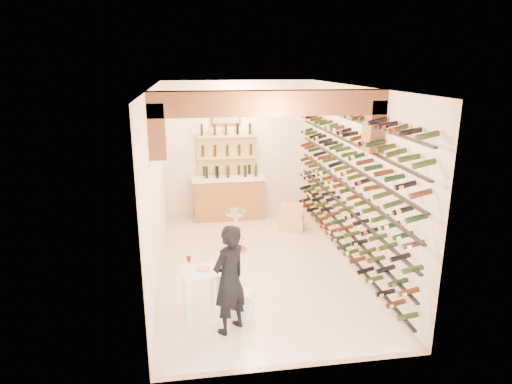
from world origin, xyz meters
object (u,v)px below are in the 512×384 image
at_px(white_stool, 242,303).
at_px(person, 229,279).
at_px(crate_lower, 292,223).
at_px(tasting_table, 200,279).
at_px(chrome_barstool, 236,228).
at_px(back_counter, 228,197).
at_px(wine_rack, 342,180).

bearing_deg(white_stool, person, -121.98).
relative_size(white_stool, crate_lower, 0.74).
height_order(tasting_table, chrome_barstool, tasting_table).
bearing_deg(person, back_counter, -135.53).
bearing_deg(tasting_table, chrome_barstool, 61.94).
distance_m(back_counter, person, 4.73).
height_order(wine_rack, person, wine_rack).
distance_m(wine_rack, crate_lower, 2.22).
height_order(chrome_barstool, crate_lower, chrome_barstool).
bearing_deg(wine_rack, crate_lower, 107.55).
distance_m(tasting_table, chrome_barstool, 2.49).
height_order(tasting_table, white_stool, tasting_table).
xyz_separation_m(wine_rack, white_stool, (-2.04, -1.71, -1.35)).
bearing_deg(white_stool, wine_rack, 39.91).
relative_size(tasting_table, person, 0.59).
distance_m(back_counter, white_stool, 4.37).
height_order(person, chrome_barstool, person).
relative_size(tasting_table, chrome_barstool, 1.10).
bearing_deg(chrome_barstool, person, -98.09).
xyz_separation_m(wine_rack, person, (-2.26, -2.06, -0.77)).
relative_size(wine_rack, crate_lower, 10.82).
distance_m(wine_rack, back_counter, 3.38).
height_order(wine_rack, tasting_table, wine_rack).
height_order(person, crate_lower, person).
bearing_deg(back_counter, person, -95.19).
height_order(wine_rack, crate_lower, wine_rack).
relative_size(wine_rack, tasting_table, 6.23).
bearing_deg(crate_lower, tasting_table, -122.45).
height_order(back_counter, tasting_table, back_counter).
bearing_deg(wine_rack, chrome_barstool, 160.16).
relative_size(wine_rack, chrome_barstool, 6.84).
xyz_separation_m(wine_rack, crate_lower, (-0.52, 1.65, -1.39)).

